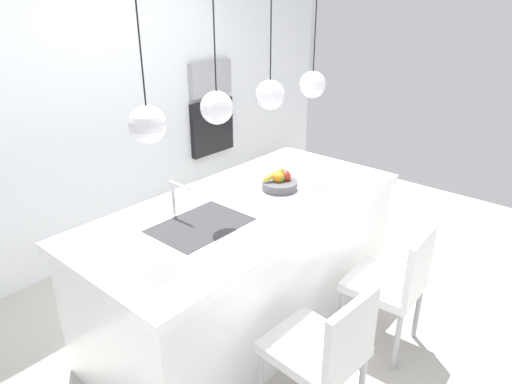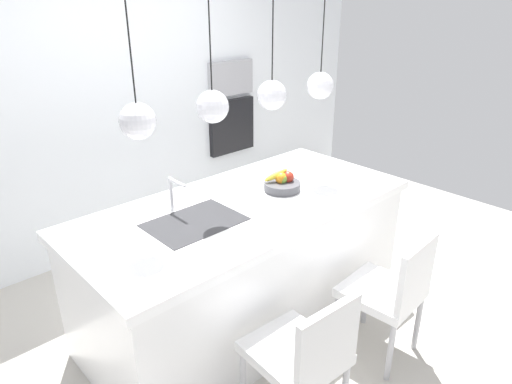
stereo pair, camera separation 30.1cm
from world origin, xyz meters
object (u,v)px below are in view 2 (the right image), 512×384
at_px(fruit_bowl, 282,183).
at_px(chair_near, 303,354).
at_px(oven, 231,126).
at_px(microwave, 230,78).
at_px(chair_middle, 391,290).

height_order(fruit_bowl, chair_near, fruit_bowl).
relative_size(oven, chair_near, 0.64).
bearing_deg(microwave, fruit_bowl, -118.89).
xyz_separation_m(microwave, chair_near, (-1.62, -2.47, -0.89)).
distance_m(fruit_bowl, chair_near, 1.24).
distance_m(microwave, oven, 0.50).
distance_m(oven, chair_middle, 2.63).
xyz_separation_m(oven, chair_near, (-1.62, -2.47, -0.39)).
bearing_deg(microwave, chair_middle, -108.02).
bearing_deg(microwave, oven, 0.00).
distance_m(oven, chair_near, 2.98).
xyz_separation_m(oven, chair_middle, (-0.80, -2.47, -0.40)).
bearing_deg(fruit_bowl, microwave, 61.11).
bearing_deg(fruit_bowl, chair_near, -130.11).
distance_m(microwave, chair_near, 3.09).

